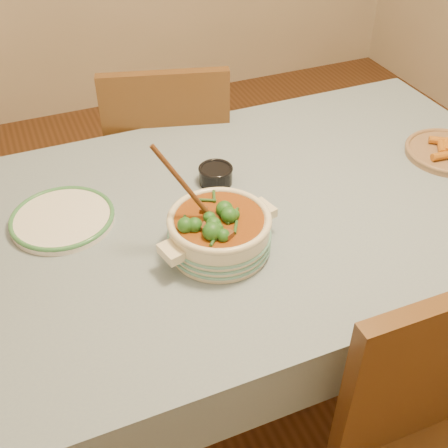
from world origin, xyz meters
name	(u,v)px	position (x,y,z in m)	size (l,w,h in m)	color
floor	(259,362)	(0.00, 0.00, 0.00)	(4.50, 4.50, 0.00)	#4F2C16
dining_table	(267,224)	(0.00, 0.00, 0.66)	(1.68, 1.08, 0.76)	brown
stew_casserole	(219,230)	(-0.21, -0.14, 0.82)	(0.34, 0.31, 0.31)	#EBE2C5
white_plate	(62,218)	(-0.57, 0.13, 0.77)	(0.34, 0.34, 0.02)	white
condiment_bowl	(216,174)	(-0.11, 0.14, 0.79)	(0.10, 0.10, 0.05)	black
chair_far	(169,160)	(-0.11, 0.65, 0.54)	(0.54, 0.54, 0.95)	#57391A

